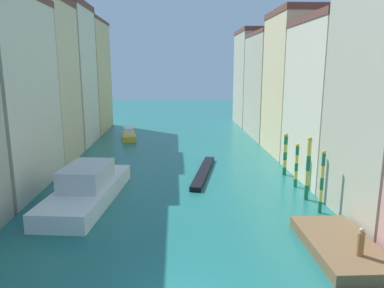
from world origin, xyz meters
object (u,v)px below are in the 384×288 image
(waterfront_dock, at_px, (340,246))
(mooring_pole_1, at_px, (308,168))
(mooring_pole_3, at_px, (285,154))
(motorboat_0, at_px, (129,135))
(gondola_black, at_px, (204,172))
(mooring_pole_2, at_px, (296,165))
(mooring_pole_0, at_px, (322,181))
(vaporetto_white, at_px, (88,188))
(person_on_dock, at_px, (361,243))

(waterfront_dock, height_order, mooring_pole_1, mooring_pole_1)
(mooring_pole_3, distance_m, motorboat_0, 25.08)
(mooring_pole_3, distance_m, gondola_black, 7.90)
(waterfront_dock, distance_m, gondola_black, 16.44)
(mooring_pole_2, relative_size, motorboat_0, 0.71)
(mooring_pole_0, bearing_deg, mooring_pole_1, 90.98)
(waterfront_dock, height_order, mooring_pole_2, mooring_pole_2)
(vaporetto_white, bearing_deg, person_on_dock, -32.36)
(waterfront_dock, relative_size, gondola_black, 0.65)
(waterfront_dock, relative_size, person_on_dock, 4.56)
(gondola_black, distance_m, motorboat_0, 20.09)
(mooring_pole_2, xyz_separation_m, mooring_pole_3, (0.10, 3.53, 0.13))
(mooring_pole_0, bearing_deg, mooring_pole_2, 88.82)
(mooring_pole_1, distance_m, mooring_pole_2, 3.08)
(motorboat_0, bearing_deg, mooring_pole_2, -52.40)
(mooring_pole_0, distance_m, motorboat_0, 32.27)
(gondola_black, bearing_deg, mooring_pole_1, -44.06)
(person_on_dock, distance_m, mooring_pole_0, 7.11)
(waterfront_dock, bearing_deg, mooring_pole_0, 79.44)
(person_on_dock, relative_size, motorboat_0, 0.28)
(person_on_dock, xyz_separation_m, mooring_pole_1, (0.73, 9.59, 1.18))
(mooring_pole_0, xyz_separation_m, mooring_pole_1, (-0.04, 2.59, 0.22))
(mooring_pole_3, xyz_separation_m, motorboat_0, (-16.98, 18.39, -1.48))
(vaporetto_white, height_order, gondola_black, vaporetto_white)
(person_on_dock, bearing_deg, mooring_pole_3, 86.47)
(gondola_black, height_order, motorboat_0, motorboat_0)
(gondola_black, bearing_deg, person_on_dock, -68.32)
(gondola_black, bearing_deg, motorboat_0, 117.68)
(mooring_pole_0, relative_size, gondola_black, 0.43)
(vaporetto_white, bearing_deg, mooring_pole_2, 8.25)
(waterfront_dock, height_order, gondola_black, waterfront_dock)
(mooring_pole_0, relative_size, motorboat_0, 0.84)
(waterfront_dock, xyz_separation_m, mooring_pole_3, (1.22, 14.53, 1.76))
(mooring_pole_2, bearing_deg, vaporetto_white, -171.75)
(person_on_dock, xyz_separation_m, mooring_pole_2, (0.89, 12.61, 0.61))
(person_on_dock, bearing_deg, vaporetto_white, 147.64)
(mooring_pole_1, bearing_deg, gondola_black, 135.94)
(mooring_pole_1, distance_m, motorboat_0, 30.09)
(mooring_pole_2, height_order, motorboat_0, mooring_pole_2)
(person_on_dock, xyz_separation_m, mooring_pole_3, (1.00, 16.14, 0.74))
(person_on_dock, xyz_separation_m, gondola_black, (-6.65, 16.74, -1.13))
(mooring_pole_2, height_order, mooring_pole_3, mooring_pole_3)
(vaporetto_white, bearing_deg, mooring_pole_0, -10.63)
(waterfront_dock, distance_m, mooring_pole_0, 5.83)
(mooring_pole_0, bearing_deg, mooring_pole_3, 88.64)
(waterfront_dock, xyz_separation_m, mooring_pole_2, (1.12, 11.00, 1.62))
(person_on_dock, bearing_deg, waterfront_dock, 97.98)
(person_on_dock, bearing_deg, motorboat_0, 114.84)
(mooring_pole_1, xyz_separation_m, mooring_pole_2, (0.16, 3.02, -0.57))
(mooring_pole_2, height_order, gondola_black, mooring_pole_2)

